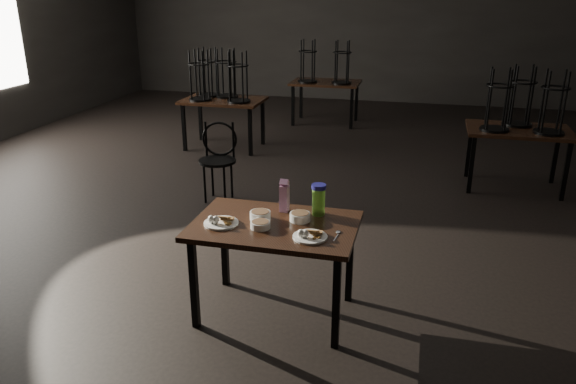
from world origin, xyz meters
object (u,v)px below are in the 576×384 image
(water_bottle, at_px, (319,199))
(bentwood_chair, at_px, (218,155))
(juice_carton, at_px, (284,196))
(main_table, at_px, (275,233))

(water_bottle, relative_size, bentwood_chair, 0.27)
(juice_carton, bearing_deg, bentwood_chair, 123.37)
(bentwood_chair, bearing_deg, main_table, -69.70)
(main_table, distance_m, juice_carton, 0.32)
(juice_carton, relative_size, water_bottle, 1.08)
(water_bottle, xyz_separation_m, bentwood_chair, (-1.56, 1.97, -0.34))
(main_table, bearing_deg, water_bottle, 41.76)
(main_table, xyz_separation_m, bentwood_chair, (-1.29, 2.22, -0.14))
(juice_carton, xyz_separation_m, bentwood_chair, (-1.30, 1.97, -0.34))
(main_table, bearing_deg, bentwood_chair, 120.13)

